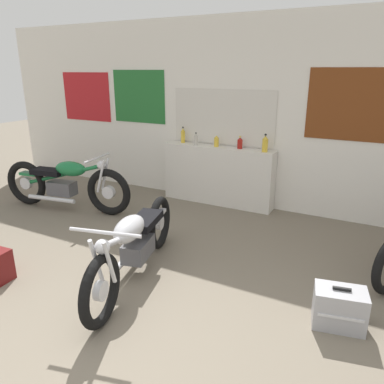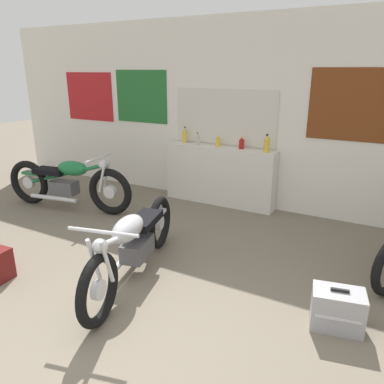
{
  "view_description": "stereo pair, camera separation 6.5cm",
  "coord_description": "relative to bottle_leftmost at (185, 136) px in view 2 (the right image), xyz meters",
  "views": [
    {
      "loc": [
        1.7,
        -1.67,
        2.05
      ],
      "look_at": [
        -0.21,
        1.96,
        0.7
      ],
      "focal_mm": 35.0,
      "sensor_mm": 36.0,
      "label": 1
    },
    {
      "loc": [
        1.76,
        -1.63,
        2.05
      ],
      "look_at": [
        -0.21,
        1.96,
        0.7
      ],
      "focal_mm": 35.0,
      "sensor_mm": 36.0,
      "label": 2
    }
  ],
  "objects": [
    {
      "name": "ground_plane",
      "position": [
        1.23,
        -3.58,
        -1.03
      ],
      "size": [
        24.0,
        24.0,
        0.0
      ],
      "primitive_type": "plane",
      "color": "#706656"
    },
    {
      "name": "wall_back",
      "position": [
        1.21,
        0.14,
        0.38
      ],
      "size": [
        10.0,
        0.07,
        2.8
      ],
      "color": "silver",
      "rests_on": "ground_plane"
    },
    {
      "name": "sill_counter",
      "position": [
        0.64,
        -0.04,
        -0.57
      ],
      "size": [
        1.78,
        0.28,
        0.91
      ],
      "color": "silver",
      "rests_on": "ground_plane"
    },
    {
      "name": "bottle_leftmost",
      "position": [
        0.0,
        0.0,
        0.0
      ],
      "size": [
        0.07,
        0.07,
        0.26
      ],
      "color": "gold",
      "rests_on": "sill_counter"
    },
    {
      "name": "bottle_left_center",
      "position": [
        0.27,
        -0.08,
        -0.03
      ],
      "size": [
        0.06,
        0.06,
        0.2
      ],
      "color": "#B7B2A8",
      "rests_on": "sill_counter"
    },
    {
      "name": "bottle_center",
      "position": [
        0.61,
        -0.04,
        -0.03
      ],
      "size": [
        0.07,
        0.07,
        0.19
      ],
      "color": "gold",
      "rests_on": "sill_counter"
    },
    {
      "name": "bottle_right_center",
      "position": [
        0.98,
        -0.02,
        -0.03
      ],
      "size": [
        0.08,
        0.08,
        0.19
      ],
      "color": "maroon",
      "rests_on": "sill_counter"
    },
    {
      "name": "bottle_rightmost",
      "position": [
        1.39,
        -0.07,
        0.0
      ],
      "size": [
        0.08,
        0.08,
        0.26
      ],
      "color": "gold",
      "rests_on": "sill_counter"
    },
    {
      "name": "motorcycle_green",
      "position": [
        -1.27,
        -1.37,
        -0.61
      ],
      "size": [
        2.15,
        0.68,
        0.86
      ],
      "color": "black",
      "rests_on": "ground_plane"
    },
    {
      "name": "motorcycle_silver",
      "position": [
        0.84,
        -2.51,
        -0.63
      ],
      "size": [
        0.76,
        2.07,
        0.79
      ],
      "color": "black",
      "rests_on": "ground_plane"
    },
    {
      "name": "hard_case_silver",
      "position": [
        2.78,
        -2.34,
        -0.86
      ],
      "size": [
        0.46,
        0.35,
        0.36
      ],
      "color": "#9E9EA3",
      "rests_on": "ground_plane"
    }
  ]
}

